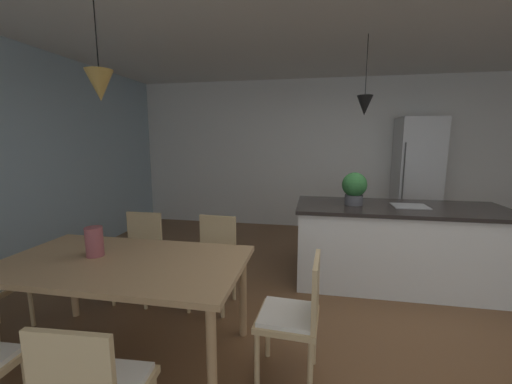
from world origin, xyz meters
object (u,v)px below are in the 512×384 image
chair_far_right (213,258)px  kitchen_island (398,245)px  chair_far_left (139,253)px  vase_on_dining_table (94,242)px  refrigerator (416,179)px  dining_table (123,269)px  potted_plant_on_island (354,187)px  chair_kitchen_end (295,314)px

chair_far_right → kitchen_island: bearing=23.2°
chair_far_left → vase_on_dining_table: (0.14, -0.81, 0.39)m
refrigerator → dining_table: bearing=-129.9°
chair_far_left → potted_plant_on_island: bearing=20.3°
chair_kitchen_end → kitchen_island: bearing=58.0°
potted_plant_on_island → vase_on_dining_table: 2.62m
dining_table → refrigerator: 4.68m
chair_far_right → chair_far_left: bearing=180.0°
chair_far_right → potted_plant_on_island: bearing=30.2°
chair_far_right → refrigerator: refrigerator is taller
kitchen_island → chair_kitchen_end: bearing=-122.0°
kitchen_island → refrigerator: 2.12m
chair_far_left → kitchen_island: 2.80m
potted_plant_on_island → refrigerator: bearing=58.0°
chair_kitchen_end → potted_plant_on_island: (0.54, 1.66, 0.62)m
chair_kitchen_end → chair_far_right: same height
potted_plant_on_island → vase_on_dining_table: size_ratio=1.64×
chair_far_left → vase_on_dining_table: bearing=-79.9°
refrigerator → vase_on_dining_table: size_ratio=8.94×
vase_on_dining_table → potted_plant_on_island: bearing=38.4°
chair_kitchen_end → vase_on_dining_table: size_ratio=3.93×
dining_table → chair_far_right: chair_far_right is taller
kitchen_island → vase_on_dining_table: bearing=-147.5°
refrigerator → potted_plant_on_island: refrigerator is taller
dining_table → kitchen_island: size_ratio=0.79×
chair_kitchen_end → vase_on_dining_table: 1.55m
vase_on_dining_table → chair_far_left: bearing=100.1°
chair_kitchen_end → vase_on_dining_table: bearing=178.3°
dining_table → vase_on_dining_table: vase_on_dining_table is taller
dining_table → potted_plant_on_island: bearing=42.8°
chair_far_left → vase_on_dining_table: 0.91m
dining_table → kitchen_island: bearing=36.0°
chair_far_right → chair_far_left: (-0.80, 0.00, 0.00)m
dining_table → refrigerator: bearing=50.1°
potted_plant_on_island → chair_far_left: bearing=-159.7°
chair_far_right → vase_on_dining_table: bearing=-128.8°
dining_table → vase_on_dining_table: (-0.25, 0.04, 0.18)m
dining_table → vase_on_dining_table: 0.31m
chair_kitchen_end → dining_table: bearing=179.9°
kitchen_island → potted_plant_on_island: bearing=-180.0°
chair_far_left → potted_plant_on_island: 2.41m
kitchen_island → potted_plant_on_island: potted_plant_on_island is taller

